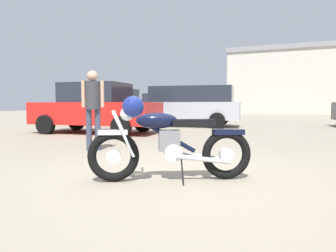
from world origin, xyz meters
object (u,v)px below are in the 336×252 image
at_px(red_hatchback_near, 96,108).
at_px(silver_sedan_mid, 161,106).
at_px(white_estate_far, 113,107).
at_px(vintage_motorcycle, 167,142).
at_px(pale_sedan_back, 188,105).
at_px(bystander, 93,102).

height_order(red_hatchback_near, silver_sedan_mid, same).
relative_size(red_hatchback_near, silver_sedan_mid, 1.02).
bearing_deg(white_estate_far, vintage_motorcycle, 122.08).
height_order(silver_sedan_mid, pale_sedan_back, pale_sedan_back).
bearing_deg(red_hatchback_near, vintage_motorcycle, -52.18).
relative_size(white_estate_far, silver_sedan_mid, 1.02).
bearing_deg(red_hatchback_near, bystander, -60.10).
relative_size(red_hatchback_near, pale_sedan_back, 0.89).
distance_m(red_hatchback_near, pale_sedan_back, 4.57).
bearing_deg(silver_sedan_mid, bystander, 107.65).
bearing_deg(vintage_motorcycle, red_hatchback_near, -75.48).
distance_m(silver_sedan_mid, pale_sedan_back, 6.87).
bearing_deg(bystander, red_hatchback_near, -173.96).
bearing_deg(white_estate_far, red_hatchback_near, 110.79).
bearing_deg(white_estate_far, bystander, 115.76).
relative_size(silver_sedan_mid, pale_sedan_back, 0.87).
relative_size(vintage_motorcycle, red_hatchback_near, 0.42).
height_order(vintage_motorcycle, red_hatchback_near, red_hatchback_near).
xyz_separation_m(vintage_motorcycle, white_estate_far, (-6.96, 8.50, 0.34)).
relative_size(vintage_motorcycle, silver_sedan_mid, 0.43).
xyz_separation_m(red_hatchback_near, silver_sedan_mid, (-2.56, 9.80, 0.00)).
height_order(red_hatchback_near, pale_sedan_back, pale_sedan_back).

